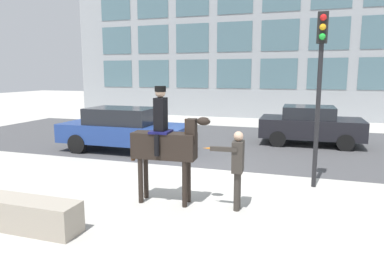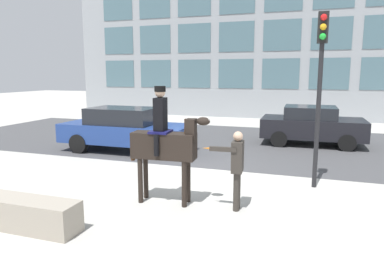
% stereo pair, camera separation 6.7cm
% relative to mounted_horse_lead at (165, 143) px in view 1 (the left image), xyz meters
% --- Properties ---
extents(ground_plane, '(80.00, 80.00, 0.00)m').
position_rel_mounted_horse_lead_xyz_m(ground_plane, '(-0.01, 2.39, -1.35)').
color(ground_plane, '#B2AFA8').
extents(road_surface, '(25.40, 8.50, 0.01)m').
position_rel_mounted_horse_lead_xyz_m(road_surface, '(-0.01, 7.14, -1.35)').
color(road_surface, '#444447').
rests_on(road_surface, ground_plane).
extents(mounted_horse_lead, '(1.81, 0.65, 2.57)m').
position_rel_mounted_horse_lead_xyz_m(mounted_horse_lead, '(0.00, 0.00, 0.00)').
color(mounted_horse_lead, black).
rests_on(mounted_horse_lead, ground_plane).
extents(pedestrian_bystander, '(0.82, 0.46, 1.66)m').
position_rel_mounted_horse_lead_xyz_m(pedestrian_bystander, '(1.56, 0.08, -0.37)').
color(pedestrian_bystander, '#332D28').
rests_on(pedestrian_bystander, ground_plane).
extents(street_car_near_lane, '(4.77, 1.82, 1.61)m').
position_rel_mounted_horse_lead_xyz_m(street_car_near_lane, '(-3.35, 4.26, -0.52)').
color(street_car_near_lane, navy).
rests_on(street_car_near_lane, ground_plane).
extents(street_car_far_lane, '(3.93, 2.04, 1.54)m').
position_rel_mounted_horse_lead_xyz_m(street_car_far_lane, '(3.17, 7.69, -0.55)').
color(street_car_far_lane, black).
rests_on(street_car_far_lane, ground_plane).
extents(traffic_light, '(0.24, 0.29, 4.26)m').
position_rel_mounted_horse_lead_xyz_m(traffic_light, '(3.16, 2.10, 1.49)').
color(traffic_light, black).
rests_on(traffic_light, ground_plane).
extents(planter_ledge, '(2.07, 0.56, 0.57)m').
position_rel_mounted_horse_lead_xyz_m(planter_ledge, '(-1.93, -2.01, -1.07)').
color(planter_ledge, '#9E9384').
rests_on(planter_ledge, ground_plane).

